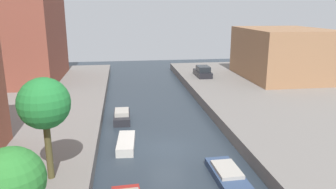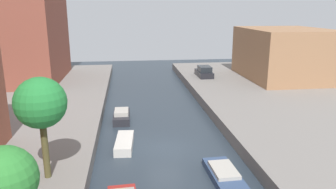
% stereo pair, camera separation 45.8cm
% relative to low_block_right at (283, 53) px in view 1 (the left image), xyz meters
% --- Properties ---
extents(ground_plane, '(84.00, 84.00, 0.00)m').
position_rel_low_block_right_xyz_m(ground_plane, '(-18.00, -18.53, -4.23)').
color(ground_plane, '#28333D').
extents(low_block_right, '(10.00, 12.82, 6.47)m').
position_rel_low_block_right_xyz_m(low_block_right, '(0.00, 0.00, 0.00)').
color(low_block_right, '#9E704C').
rests_on(low_block_right, quay_right).
extents(street_tree_1, '(2.45, 2.45, 4.31)m').
position_rel_low_block_right_xyz_m(street_tree_1, '(-25.13, -29.41, -0.17)').
color(street_tree_1, brown).
rests_on(street_tree_1, quay_left).
extents(street_tree_2, '(2.71, 2.71, 5.62)m').
position_rel_low_block_right_xyz_m(street_tree_2, '(-25.13, -23.61, 0.98)').
color(street_tree_2, '#4D4625').
rests_on(street_tree_2, quay_left).
extents(parked_car, '(1.80, 4.09, 1.44)m').
position_rel_low_block_right_xyz_m(parked_car, '(-10.22, 2.13, -2.63)').
color(parked_car, black).
rests_on(parked_car, quay_right).
extents(moored_boat_left_3, '(1.50, 3.74, 0.63)m').
position_rel_low_block_right_xyz_m(moored_boat_left_3, '(-20.98, -17.84, -3.92)').
color(moored_boat_left_3, beige).
rests_on(moored_boat_left_3, ground_plane).
extents(moored_boat_left_4, '(1.52, 3.53, 1.03)m').
position_rel_low_block_right_xyz_m(moored_boat_left_4, '(-21.24, -11.85, -3.80)').
color(moored_boat_left_4, '#232328').
rests_on(moored_boat_left_4, ground_plane).
extents(moored_boat_right_2, '(1.76, 4.21, 0.70)m').
position_rel_low_block_right_xyz_m(moored_boat_right_2, '(-15.01, -23.37, -3.93)').
color(moored_boat_right_2, '#33476B').
rests_on(moored_boat_right_2, ground_plane).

